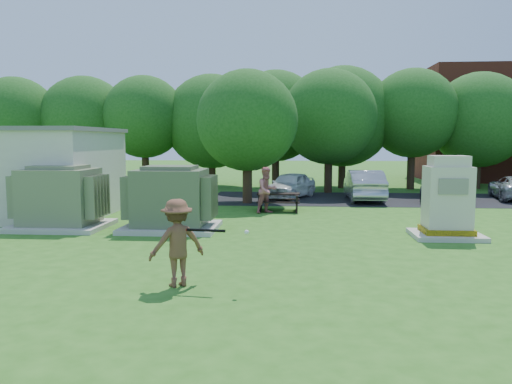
# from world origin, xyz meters

# --- Properties ---
(ground) EXTENTS (120.00, 120.00, 0.00)m
(ground) POSITION_xyz_m (0.00, 0.00, 0.00)
(ground) COLOR #2D6619
(ground) RESTS_ON ground
(parking_strip) EXTENTS (20.00, 6.00, 0.01)m
(parking_strip) POSITION_xyz_m (7.00, 13.50, 0.01)
(parking_strip) COLOR #232326
(parking_strip) RESTS_ON ground
(transformer_left) EXTENTS (3.00, 2.40, 2.07)m
(transformer_left) POSITION_xyz_m (-6.50, 4.50, 0.97)
(transformer_left) COLOR beige
(transformer_left) RESTS_ON ground
(transformer_right) EXTENTS (3.00, 2.40, 2.07)m
(transformer_right) POSITION_xyz_m (-2.80, 4.50, 0.97)
(transformer_right) COLOR beige
(transformer_right) RESTS_ON ground
(generator_cabinet) EXTENTS (2.00, 1.64, 2.44)m
(generator_cabinet) POSITION_xyz_m (5.70, 3.86, 1.07)
(generator_cabinet) COLOR beige
(generator_cabinet) RESTS_ON ground
(picnic_table) EXTENTS (1.73, 1.29, 0.74)m
(picnic_table) POSITION_xyz_m (0.52, 9.01, 0.46)
(picnic_table) COLOR black
(picnic_table) RESTS_ON ground
(batter) EXTENTS (1.30, 1.14, 1.74)m
(batter) POSITION_xyz_m (-1.11, -1.66, 0.87)
(batter) COLOR brown
(batter) RESTS_ON ground
(person_at_picnic) EXTENTS (1.13, 1.10, 1.84)m
(person_at_picnic) POSITION_xyz_m (0.08, 8.41, 0.92)
(person_at_picnic) COLOR #C96A6D
(person_at_picnic) RESTS_ON ground
(car_white) EXTENTS (2.93, 4.11, 1.30)m
(car_white) POSITION_xyz_m (0.93, 13.68, 0.65)
(car_white) COLOR white
(car_white) RESTS_ON ground
(car_silver_a) EXTENTS (1.56, 4.45, 1.47)m
(car_silver_a) POSITION_xyz_m (4.49, 13.00, 0.73)
(car_silver_a) COLOR #ADADB2
(car_silver_a) RESTS_ON ground
(car_dark) EXTENTS (3.45, 5.37, 1.45)m
(car_dark) POSITION_xyz_m (8.36, 13.29, 0.72)
(car_dark) COLOR black
(car_dark) RESTS_ON ground
(batting_equipment) EXTENTS (1.46, 0.29, 0.09)m
(batting_equipment) POSITION_xyz_m (-0.51, -1.75, 1.14)
(batting_equipment) COLOR black
(batting_equipment) RESTS_ON ground
(tree_row) EXTENTS (41.30, 13.30, 7.30)m
(tree_row) POSITION_xyz_m (1.75, 18.50, 4.15)
(tree_row) COLOR #47301E
(tree_row) RESTS_ON ground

